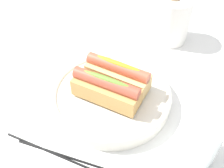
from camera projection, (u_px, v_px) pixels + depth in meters
ground_plane at (102, 96)px, 0.63m from camera, size 2.40×2.40×0.00m
serving_bowl at (112, 95)px, 0.61m from camera, size 0.27×0.27×0.04m
hotdog_front at (106, 89)px, 0.56m from camera, size 0.16×0.08×0.06m
hotdog_back at (118, 74)px, 0.59m from camera, size 0.16×0.07×0.06m
water_glass at (200, 142)px, 0.49m from camera, size 0.07×0.07×0.09m
paper_towel_roll at (171, 20)px, 0.76m from camera, size 0.11×0.11×0.13m
chopstick_near at (67, 156)px, 0.51m from camera, size 0.21×0.07×0.01m
chopstick_far at (52, 152)px, 0.52m from camera, size 0.21×0.06×0.01m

